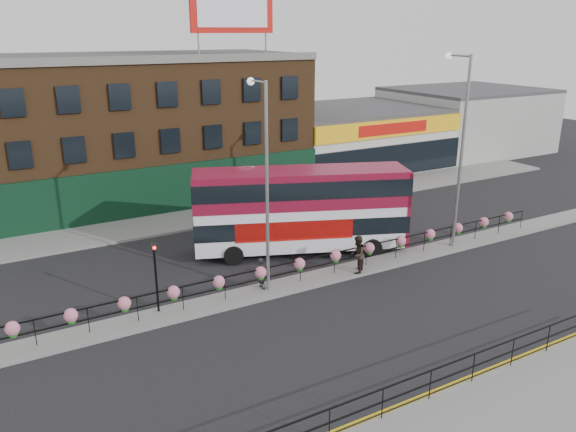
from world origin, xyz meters
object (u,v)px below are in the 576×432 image
lamp_column_west (264,170)px  lamp_column_east (460,136)px  pedestrian_a (262,273)px  car (372,206)px  double_decker_bus (301,202)px  pedestrian_b (357,254)px

lamp_column_west → lamp_column_east: size_ratio=0.92×
pedestrian_a → lamp_column_west: size_ratio=0.16×
pedestrian_a → lamp_column_west: bearing=-102.2°
car → double_decker_bus: bearing=131.0°
lamp_column_west → pedestrian_a: bearing=167.9°
double_decker_bus → pedestrian_a: size_ratio=7.72×
lamp_column_east → lamp_column_west: bearing=179.3°
double_decker_bus → pedestrian_a: (-4.20, -3.36, -1.99)m
double_decker_bus → pedestrian_b: (0.83, -4.14, -1.78)m
lamp_column_east → double_decker_bus: bearing=155.7°
car → lamp_column_east: size_ratio=0.44×
double_decker_bus → car: size_ratio=2.55×
pedestrian_a → lamp_column_east: size_ratio=0.15×
lamp_column_west → lamp_column_east: bearing=-0.7°
double_decker_bus → lamp_column_east: lamp_column_east is taller
pedestrian_a → lamp_column_east: (12.04, -0.18, 5.51)m
pedestrian_a → pedestrian_b: (5.03, -0.78, 0.21)m
car → lamp_column_west: bearing=137.7°
double_decker_bus → car: bearing=23.4°
pedestrian_a → pedestrian_b: 5.09m
pedestrian_a → car: bearing=-60.6°
car → pedestrian_b: size_ratio=2.38×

